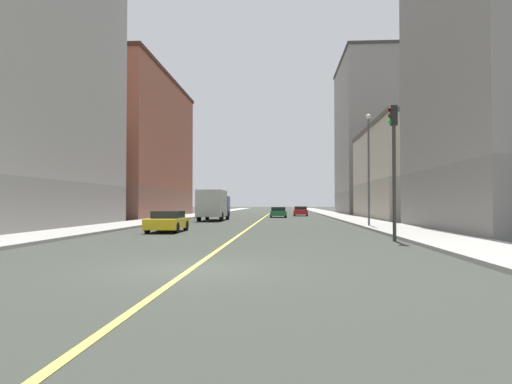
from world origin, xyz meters
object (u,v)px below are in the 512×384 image
Objects in this scene: building_left_mid at (418,173)px; car_red at (301,211)px; car_yellow at (168,222)px; box_truck at (214,204)px; building_left_far at (375,137)px; car_green at (278,212)px; building_right_midblock at (129,147)px; traffic_light_left_near at (394,153)px; street_lamp_left_near at (369,159)px.

car_red is (-12.21, 11.58, -4.37)m from building_left_mid.
car_yellow is 0.55× the size of box_truck.
building_left_far is 26.51m from car_green.
box_truck reaches higher than car_red.
building_right_midblock reaches higher than box_truck.
car_green is 29.06m from car_yellow.
building_right_midblock is at bearing 124.71° from traffic_light_left_near.
traffic_light_left_near reaches higher than car_green.
street_lamp_left_near is at bearing 24.63° from car_yellow.
box_truck reaches higher than car_green.
building_right_midblock is 42.69m from traffic_light_left_near.
traffic_light_left_near is at bearing -55.29° from building_right_midblock.
building_left_far is (-0.00, 23.34, 7.17)m from building_left_mid.
building_left_mid is at bearing 72.11° from traffic_light_left_near.
car_yellow is at bearing -66.98° from building_right_midblock.
street_lamp_left_near is at bearing -101.69° from building_left_far.
car_yellow is at bearing -155.37° from street_lamp_left_near.
car_green is at bearing 162.09° from building_left_mid.
box_truck is (12.33, -11.18, -7.03)m from building_right_midblock.
building_left_mid is 16.50m from car_green.
box_truck is at bearing 116.54° from traffic_light_left_near.
box_truck reaches higher than car_yellow.
building_right_midblock is 6.45× the size of car_red.
building_right_midblock reaches higher than building_left_mid.
building_right_midblock is at bearing 137.46° from street_lamp_left_near.
car_green is at bearing -129.37° from building_left_far.
car_red is (2.93, 6.69, 0.00)m from car_green.
building_left_far reaches higher than traffic_light_left_near.
street_lamp_left_near reaches higher than traffic_light_left_near.
building_left_mid is 22.33m from box_truck.
car_yellow is at bearing -102.30° from car_green.
box_truck is at bearing -120.33° from car_green.
traffic_light_left_near is 13.64m from car_yellow.
car_yellow is (-21.33, -23.50, -4.38)m from building_left_mid.
traffic_light_left_near is (24.16, -34.89, -4.66)m from building_right_midblock.
building_right_midblock is 32.51m from car_yellow.
box_truck is (-11.84, 23.70, -2.37)m from traffic_light_left_near.
street_lamp_left_near is 17.83m from box_truck.
building_right_midblock is at bearing -164.19° from car_red.
traffic_light_left_near is at bearing -94.93° from street_lamp_left_near.
traffic_light_left_near is (-9.48, -52.72, -8.22)m from building_left_far.
building_left_mid is 5.16× the size of car_red.
building_left_far is 0.93× the size of building_right_midblock.
building_left_mid is 2.67× the size of street_lamp_left_near.
building_left_mid is 0.86× the size of building_left_far.
building_left_mid is 2.78× the size of box_truck.
building_left_far is 42.44m from street_lamp_left_near.
building_right_midblock reaches higher than car_green.
box_truck is (-9.11, -17.26, 0.96)m from car_red.
building_left_far is 54.19m from traffic_light_left_near.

